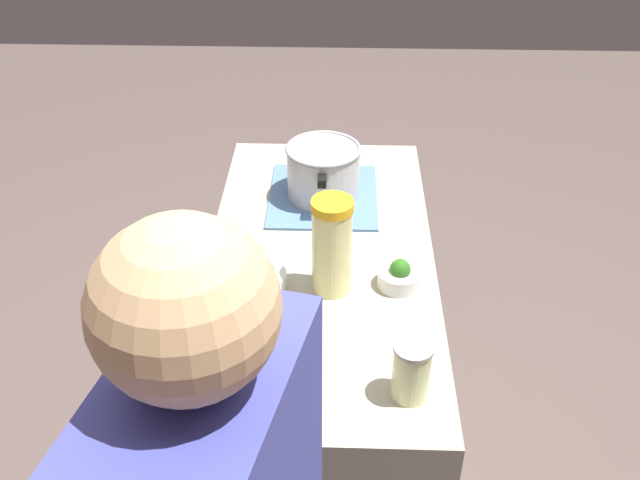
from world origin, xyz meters
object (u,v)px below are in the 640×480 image
(cooking_pot, at_px, (323,170))
(lemonade_pitcher, at_px, (332,246))
(broccoli_bowl_front, at_px, (264,277))
(broccoli_bowl_back, at_px, (399,275))
(broccoli_bowl_center, at_px, (242,376))
(mason_jar, at_px, (411,371))

(cooking_pot, height_order, lemonade_pitcher, lemonade_pitcher)
(broccoli_bowl_front, distance_m, broccoli_bowl_back, 0.33)
(cooking_pot, relative_size, broccoli_bowl_front, 2.56)
(lemonade_pitcher, xyz_separation_m, broccoli_bowl_center, (0.33, -0.18, -0.10))
(cooking_pot, xyz_separation_m, broccoli_bowl_front, (0.43, -0.13, -0.06))
(cooking_pot, height_order, broccoli_bowl_back, cooking_pot)
(broccoli_bowl_back, bearing_deg, broccoli_bowl_center, -44.83)
(lemonade_pitcher, bearing_deg, broccoli_bowl_front, -89.11)
(cooking_pot, relative_size, broccoli_bowl_center, 2.09)
(cooking_pot, relative_size, lemonade_pitcher, 1.12)
(mason_jar, relative_size, broccoli_bowl_center, 1.00)
(mason_jar, distance_m, broccoli_bowl_front, 0.48)
(broccoli_bowl_center, bearing_deg, broccoli_bowl_front, 177.37)
(mason_jar, bearing_deg, broccoli_bowl_back, -179.72)
(cooking_pot, bearing_deg, broccoli_bowl_back, 26.00)
(lemonade_pitcher, relative_size, broccoli_bowl_center, 1.86)
(broccoli_bowl_center, relative_size, broccoli_bowl_back, 1.29)
(mason_jar, distance_m, broccoli_bowl_center, 0.35)
(mason_jar, xyz_separation_m, broccoli_bowl_back, (-0.36, -0.00, -0.04))
(cooking_pot, xyz_separation_m, mason_jar, (0.77, 0.20, -0.02))
(mason_jar, relative_size, broccoli_bowl_front, 1.23)
(broccoli_bowl_center, distance_m, broccoli_bowl_back, 0.49)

